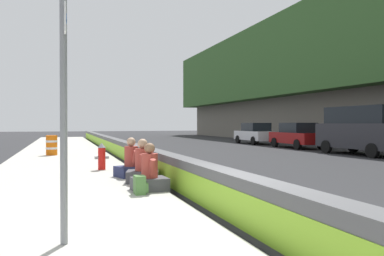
{
  "coord_description": "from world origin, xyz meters",
  "views": [
    {
      "loc": [
        -5.65,
        2.7,
        1.65
      ],
      "look_at": [
        6.28,
        -1.33,
        1.51
      ],
      "focal_mm": 36.19,
      "sensor_mm": 36.0,
      "label": 1
    }
  ],
  "objects_px": {
    "fire_hydrant": "(102,156)",
    "parked_car_fourth": "(297,135)",
    "parked_car_midline": "(255,133)",
    "parked_car_third": "(363,129)",
    "seated_person_rear": "(131,164)",
    "construction_barrel": "(52,145)",
    "seated_person_foreground": "(150,176)",
    "seated_person_middle": "(143,169)",
    "route_sign_post": "(64,79)",
    "backpack": "(140,185)"
  },
  "relations": [
    {
      "from": "fire_hydrant",
      "to": "seated_person_rear",
      "type": "distance_m",
      "value": 2.08
    },
    {
      "from": "backpack",
      "to": "construction_barrel",
      "type": "bearing_deg",
      "value": 10.09
    },
    {
      "from": "seated_person_foreground",
      "to": "construction_barrel",
      "type": "distance_m",
      "value": 11.33
    },
    {
      "from": "seated_person_rear",
      "to": "construction_barrel",
      "type": "relative_size",
      "value": 1.18
    },
    {
      "from": "route_sign_post",
      "to": "seated_person_rear",
      "type": "height_order",
      "value": "route_sign_post"
    },
    {
      "from": "parked_car_fourth",
      "to": "parked_car_third",
      "type": "bearing_deg",
      "value": 179.33
    },
    {
      "from": "seated_person_foreground",
      "to": "seated_person_middle",
      "type": "xyz_separation_m",
      "value": [
        1.23,
        -0.09,
        0.01
      ]
    },
    {
      "from": "seated_person_foreground",
      "to": "backpack",
      "type": "distance_m",
      "value": 0.52
    },
    {
      "from": "construction_barrel",
      "to": "parked_car_fourth",
      "type": "relative_size",
      "value": 0.21
    },
    {
      "from": "seated_person_foreground",
      "to": "backpack",
      "type": "xyz_separation_m",
      "value": [
        -0.4,
        0.3,
        -0.14
      ]
    },
    {
      "from": "seated_person_middle",
      "to": "parked_car_third",
      "type": "distance_m",
      "value": 14.55
    },
    {
      "from": "seated_person_rear",
      "to": "parked_car_third",
      "type": "distance_m",
      "value": 14.16
    },
    {
      "from": "seated_person_foreground",
      "to": "construction_barrel",
      "type": "height_order",
      "value": "seated_person_foreground"
    },
    {
      "from": "seated_person_middle",
      "to": "parked_car_fourth",
      "type": "distance_m",
      "value": 18.11
    },
    {
      "from": "parked_car_third",
      "to": "parked_car_midline",
      "type": "relative_size",
      "value": 1.13
    },
    {
      "from": "route_sign_post",
      "to": "seated_person_middle",
      "type": "height_order",
      "value": "route_sign_post"
    },
    {
      "from": "seated_person_rear",
      "to": "parked_car_fourth",
      "type": "bearing_deg",
      "value": -49.09
    },
    {
      "from": "parked_car_fourth",
      "to": "parked_car_midline",
      "type": "relative_size",
      "value": 1.0
    },
    {
      "from": "parked_car_midline",
      "to": "route_sign_post",
      "type": "bearing_deg",
      "value": 147.03
    },
    {
      "from": "fire_hydrant",
      "to": "seated_person_middle",
      "type": "height_order",
      "value": "seated_person_middle"
    },
    {
      "from": "parked_car_third",
      "to": "parked_car_fourth",
      "type": "xyz_separation_m",
      "value": [
        6.04,
        -0.07,
        -0.49
      ]
    },
    {
      "from": "seated_person_foreground",
      "to": "seated_person_middle",
      "type": "height_order",
      "value": "seated_person_middle"
    },
    {
      "from": "backpack",
      "to": "parked_car_midline",
      "type": "height_order",
      "value": "parked_car_midline"
    },
    {
      "from": "route_sign_post",
      "to": "fire_hydrant",
      "type": "bearing_deg",
      "value": -8.81
    },
    {
      "from": "fire_hydrant",
      "to": "parked_car_fourth",
      "type": "relative_size",
      "value": 0.19
    },
    {
      "from": "parked_car_fourth",
      "to": "parked_car_midline",
      "type": "xyz_separation_m",
      "value": [
        5.61,
        0.16,
        0.0
      ]
    },
    {
      "from": "seated_person_middle",
      "to": "fire_hydrant",
      "type": "bearing_deg",
      "value": 13.09
    },
    {
      "from": "seated_person_middle",
      "to": "parked_car_third",
      "type": "height_order",
      "value": "parked_car_third"
    },
    {
      "from": "parked_car_third",
      "to": "parked_car_midline",
      "type": "distance_m",
      "value": 11.66
    },
    {
      "from": "route_sign_post",
      "to": "construction_barrel",
      "type": "relative_size",
      "value": 3.79
    },
    {
      "from": "route_sign_post",
      "to": "parked_car_fourth",
      "type": "xyz_separation_m",
      "value": [
        17.27,
        -15.0,
        -1.35
      ]
    },
    {
      "from": "seated_person_foreground",
      "to": "construction_barrel",
      "type": "bearing_deg",
      "value": 11.93
    },
    {
      "from": "seated_person_foreground",
      "to": "parked_car_midline",
      "type": "bearing_deg",
      "value": -33.81
    },
    {
      "from": "fire_hydrant",
      "to": "backpack",
      "type": "height_order",
      "value": "fire_hydrant"
    },
    {
      "from": "backpack",
      "to": "parked_car_third",
      "type": "distance_m",
      "value": 15.69
    },
    {
      "from": "backpack",
      "to": "parked_car_third",
      "type": "xyz_separation_m",
      "value": [
        8.14,
        -13.37,
        1.02
      ]
    },
    {
      "from": "parked_car_third",
      "to": "construction_barrel",
      "type": "bearing_deg",
      "value": 77.75
    },
    {
      "from": "construction_barrel",
      "to": "seated_person_middle",
      "type": "bearing_deg",
      "value": -166.15
    },
    {
      "from": "fire_hydrant",
      "to": "parked_car_midline",
      "type": "distance_m",
      "value": 20.29
    },
    {
      "from": "fire_hydrant",
      "to": "seated_person_foreground",
      "type": "xyz_separation_m",
      "value": [
        -4.36,
        -0.64,
        -0.11
      ]
    },
    {
      "from": "fire_hydrant",
      "to": "seated_person_foreground",
      "type": "bearing_deg",
      "value": -171.64
    },
    {
      "from": "fire_hydrant",
      "to": "seated_person_middle",
      "type": "bearing_deg",
      "value": -166.91
    },
    {
      "from": "route_sign_post",
      "to": "parked_car_fourth",
      "type": "bearing_deg",
      "value": -40.98
    },
    {
      "from": "route_sign_post",
      "to": "fire_hydrant",
      "type": "height_order",
      "value": "route_sign_post"
    },
    {
      "from": "fire_hydrant",
      "to": "construction_barrel",
      "type": "distance_m",
      "value": 6.94
    },
    {
      "from": "parked_car_third",
      "to": "seated_person_foreground",
      "type": "bearing_deg",
      "value": 120.63
    },
    {
      "from": "construction_barrel",
      "to": "parked_car_third",
      "type": "bearing_deg",
      "value": -102.25
    },
    {
      "from": "seated_person_foreground",
      "to": "parked_car_third",
      "type": "relative_size",
      "value": 0.21
    },
    {
      "from": "route_sign_post",
      "to": "construction_barrel",
      "type": "xyz_separation_m",
      "value": [
        14.58,
        0.49,
        -1.59
      ]
    },
    {
      "from": "parked_car_midline",
      "to": "seated_person_foreground",
      "type": "bearing_deg",
      "value": 146.19
    }
  ]
}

